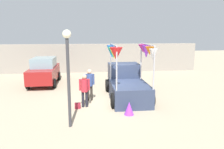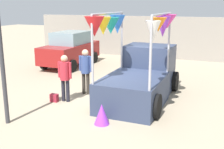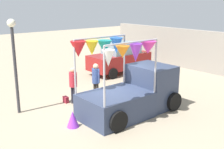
% 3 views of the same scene
% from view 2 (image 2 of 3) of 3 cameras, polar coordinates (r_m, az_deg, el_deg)
% --- Properties ---
extents(ground_plane, '(60.00, 60.00, 0.00)m').
position_cam_2_polar(ground_plane, '(10.19, 0.18, -4.98)').
color(ground_plane, gray).
extents(vendor_truck, '(2.57, 4.20, 3.08)m').
position_cam_2_polar(vendor_truck, '(10.11, 5.97, 0.40)').
color(vendor_truck, '#2D3851').
rests_on(vendor_truck, ground).
extents(parked_car, '(1.88, 4.00, 1.88)m').
position_cam_2_polar(parked_car, '(15.68, -8.44, 5.17)').
color(parked_car, maroon).
rests_on(parked_car, ground).
extents(person_customer, '(0.53, 0.34, 1.65)m').
position_cam_2_polar(person_customer, '(9.81, -9.56, 0.13)').
color(person_customer, black).
rests_on(person_customer, ground).
extents(person_vendor, '(0.53, 0.34, 1.71)m').
position_cam_2_polar(person_vendor, '(10.54, -5.41, 1.46)').
color(person_vendor, '#2D2823').
rests_on(person_vendor, ground).
extents(handbag, '(0.28, 0.16, 0.28)m').
position_cam_2_polar(handbag, '(10.07, -11.66, -4.67)').
color(handbag, maroon).
rests_on(handbag, ground).
extents(street_lamp, '(0.32, 0.32, 3.75)m').
position_cam_2_polar(street_lamp, '(8.15, -21.86, 7.01)').
color(street_lamp, '#333338').
rests_on(street_lamp, ground).
extents(brick_boundary_wall, '(18.00, 0.36, 2.60)m').
position_cam_2_polar(brick_boundary_wall, '(18.10, 10.78, 7.38)').
color(brick_boundary_wall, gray).
rests_on(brick_boundary_wall, ground).
extents(folded_kite_bundle_violet, '(0.62, 0.62, 0.60)m').
position_cam_2_polar(folded_kite_bundle_violet, '(8.04, -2.10, -8.05)').
color(folded_kite_bundle_violet, purple).
rests_on(folded_kite_bundle_violet, ground).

